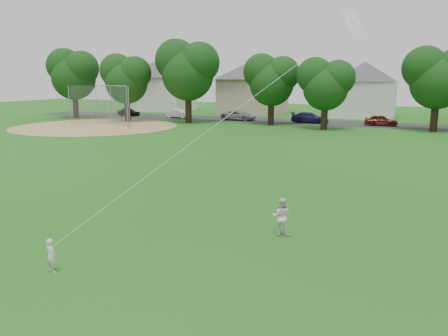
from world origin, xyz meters
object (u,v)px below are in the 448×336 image
at_px(toddler, 51,255).
at_px(kite, 234,111).
at_px(baseball_backstop, 108,106).
at_px(older_boy, 281,217).

height_order(toddler, kite, kite).
bearing_deg(toddler, baseball_backstop, -42.09).
xyz_separation_m(toddler, baseball_backstop, (-22.89, 32.32, 1.73)).
bearing_deg(kite, toddler, -118.71).
bearing_deg(older_boy, baseball_backstop, -54.22).
distance_m(older_boy, baseball_backstop, 38.91).
bearing_deg(older_boy, toddler, 36.36).
bearing_deg(kite, older_boy, -13.12).
height_order(older_boy, baseball_backstop, baseball_backstop).
bearing_deg(baseball_backstop, older_boy, -44.21).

